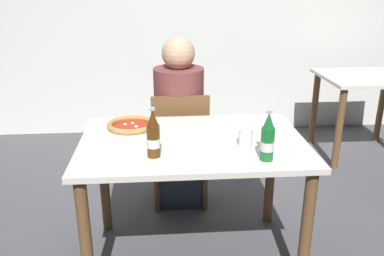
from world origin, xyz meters
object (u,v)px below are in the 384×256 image
at_px(beer_bottle_center, 268,139).
at_px(diner_seated, 179,127).
at_px(dining_table_main, 193,159).
at_px(dining_table_background, 365,93).
at_px(beer_bottle_left, 153,136).
at_px(paper_cup, 245,137).
at_px(chair_behind_table, 180,143).
at_px(napkin_with_cutlery, 219,123).
at_px(pizza_margherita_near, 131,126).

bearing_deg(beer_bottle_center, diner_seated, 111.69).
bearing_deg(dining_table_main, diner_seated, 93.67).
relative_size(dining_table_background, beer_bottle_center, 3.24).
xyz_separation_m(diner_seated, beer_bottle_left, (-0.16, -0.85, 0.27)).
bearing_deg(paper_cup, dining_table_background, 46.64).
distance_m(chair_behind_table, dining_table_background, 1.89).
xyz_separation_m(dining_table_main, napkin_with_cutlery, (0.18, 0.24, 0.12)).
bearing_deg(beer_bottle_left, napkin_with_cutlery, 48.83).
height_order(dining_table_main, chair_behind_table, chair_behind_table).
bearing_deg(dining_table_background, diner_seated, -156.93).
relative_size(beer_bottle_center, paper_cup, 2.60).
height_order(diner_seated, beer_bottle_left, diner_seated).
relative_size(dining_table_background, beer_bottle_left, 3.24).
relative_size(chair_behind_table, napkin_with_cutlery, 3.68).
bearing_deg(chair_behind_table, napkin_with_cutlery, 120.64).
height_order(diner_seated, dining_table_background, diner_seated).
height_order(chair_behind_table, napkin_with_cutlery, chair_behind_table).
relative_size(diner_seated, paper_cup, 12.73).
xyz_separation_m(pizza_margherita_near, paper_cup, (0.60, -0.29, 0.03)).
bearing_deg(chair_behind_table, dining_table_background, -156.03).
height_order(chair_behind_table, beer_bottle_center, beer_bottle_center).
bearing_deg(dining_table_background, pizza_margherita_near, -149.17).
bearing_deg(napkin_with_cutlery, beer_bottle_left, -131.17).
relative_size(chair_behind_table, beer_bottle_center, 3.44).
bearing_deg(beer_bottle_center, beer_bottle_left, 171.39).
xyz_separation_m(chair_behind_table, napkin_with_cutlery, (0.22, -0.37, 0.27)).
distance_m(chair_behind_table, diner_seated, 0.11).
distance_m(dining_table_background, beer_bottle_left, 2.47).
bearing_deg(beer_bottle_center, dining_table_background, 51.13).
height_order(dining_table_background, pizza_margherita_near, pizza_margherita_near).
distance_m(pizza_margherita_near, beer_bottle_center, 0.82).
xyz_separation_m(dining_table_background, napkin_with_cutlery, (-1.49, -1.15, 0.16)).
bearing_deg(dining_table_main, dining_table_background, 39.74).
xyz_separation_m(beer_bottle_center, napkin_with_cutlery, (-0.15, 0.52, -0.10)).
bearing_deg(beer_bottle_left, chair_behind_table, 78.56).
relative_size(dining_table_background, napkin_with_cutlery, 3.47).
xyz_separation_m(diner_seated, paper_cup, (0.31, -0.76, 0.21)).
height_order(diner_seated, pizza_margherita_near, diner_seated).
distance_m(beer_bottle_center, napkin_with_cutlery, 0.55).
height_order(chair_behind_table, pizza_margherita_near, chair_behind_table).
bearing_deg(beer_bottle_left, pizza_margherita_near, 109.09).
distance_m(dining_table_main, beer_bottle_center, 0.48).
height_order(dining_table_main, paper_cup, paper_cup).
bearing_deg(dining_table_main, paper_cup, -21.19).
height_order(chair_behind_table, dining_table_background, chair_behind_table).
height_order(pizza_margherita_near, paper_cup, paper_cup).
relative_size(dining_table_main, beer_bottle_center, 4.86).
xyz_separation_m(chair_behind_table, dining_table_background, (1.71, 0.78, 0.11)).
height_order(chair_behind_table, diner_seated, diner_seated).
bearing_deg(paper_cup, dining_table_main, 158.81).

